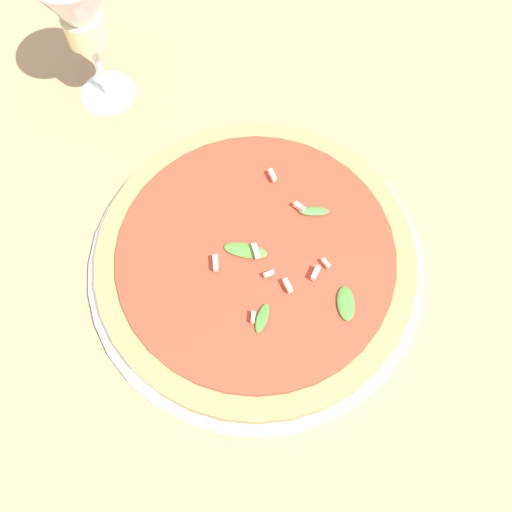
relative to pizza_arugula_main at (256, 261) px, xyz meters
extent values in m
plane|color=#9E7A56|center=(-0.03, -0.01, -0.02)|extent=(6.00, 6.00, 0.00)
cylinder|color=white|center=(0.00, 0.00, -0.01)|extent=(0.34, 0.34, 0.01)
cylinder|color=#B7844C|center=(0.00, 0.00, 0.00)|extent=(0.32, 0.32, 0.02)
cylinder|color=#B73823|center=(0.00, 0.00, 0.02)|extent=(0.28, 0.28, 0.01)
ellipsoid|color=#488832|center=(0.00, 0.01, 0.02)|extent=(0.02, 0.04, 0.01)
ellipsoid|color=#3B8C2E|center=(-0.06, -0.02, 0.02)|extent=(0.03, 0.01, 0.01)
ellipsoid|color=#457E37|center=(0.06, -0.05, 0.02)|extent=(0.02, 0.03, 0.01)
ellipsoid|color=#407E2F|center=(-0.04, -0.09, 0.02)|extent=(0.04, 0.02, 0.01)
cube|color=#EFE5C6|center=(-0.01, -0.06, 0.03)|extent=(0.01, 0.01, 0.01)
cube|color=#EFE5C6|center=(0.09, 0.00, 0.03)|extent=(0.01, 0.01, 0.01)
cube|color=#EFE5C6|center=(-0.02, -0.02, 0.03)|extent=(0.01, 0.01, 0.01)
cube|color=#EFE5C6|center=(0.00, 0.00, 0.03)|extent=(0.01, 0.01, 0.01)
cube|color=#EFE5C6|center=(-0.02, 0.04, 0.03)|extent=(0.02, 0.01, 0.01)
cube|color=#EFE5C6|center=(-0.03, -0.04, 0.03)|extent=(0.01, 0.01, 0.01)
cube|color=#EFE5C6|center=(0.00, -0.07, 0.03)|extent=(0.01, 0.01, 0.01)
cube|color=#EFE5C6|center=(-0.07, -0.01, 0.03)|extent=(0.01, 0.00, 0.01)
cube|color=#EFE5C6|center=(0.06, -0.03, 0.03)|extent=(0.01, 0.01, 0.01)
cylinder|color=white|center=(0.19, 0.21, -0.01)|extent=(0.06, 0.06, 0.00)
cylinder|color=white|center=(0.19, 0.21, 0.03)|extent=(0.01, 0.01, 0.08)
cone|color=white|center=(0.19, 0.21, 0.11)|extent=(0.08, 0.08, 0.09)
cylinder|color=beige|center=(0.19, 0.21, 0.09)|extent=(0.04, 0.04, 0.03)
camera|label=1|loc=(-0.23, -0.05, 0.56)|focal=42.00mm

